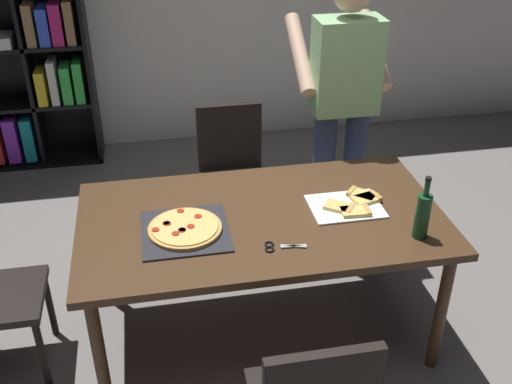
{
  "coord_description": "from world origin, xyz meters",
  "views": [
    {
      "loc": [
        -0.49,
        -2.45,
        2.37
      ],
      "look_at": [
        0.0,
        0.15,
        0.8
      ],
      "focal_mm": 42.41,
      "sensor_mm": 36.0,
      "label": 1
    }
  ],
  "objects": [
    {
      "name": "person_serving_pizza",
      "position": [
        0.64,
        0.76,
        1.0
      ],
      "size": [
        0.55,
        0.54,
        1.75
      ],
      "color": "#38476B",
      "rests_on": "ground_plane"
    },
    {
      "name": "dining_table",
      "position": [
        0.0,
        0.0,
        0.68
      ],
      "size": [
        1.79,
        0.98,
        0.75
      ],
      "color": "#4C331E",
      "rests_on": "ground_plane"
    },
    {
      "name": "chair_far_side",
      "position": [
        0.0,
        0.98,
        0.51
      ],
      "size": [
        0.42,
        0.42,
        0.9
      ],
      "color": "black",
      "rests_on": "ground_plane"
    },
    {
      "name": "pizza_slices_on_towel",
      "position": [
        0.46,
        0.0,
        0.76
      ],
      "size": [
        0.38,
        0.3,
        0.03
      ],
      "color": "white",
      "rests_on": "dining_table"
    },
    {
      "name": "pepperoni_pizza_on_tray",
      "position": [
        -0.38,
        -0.07,
        0.77
      ],
      "size": [
        0.41,
        0.41,
        0.04
      ],
      "color": "#2D2D33",
      "rests_on": "dining_table"
    },
    {
      "name": "kitchen_scissors",
      "position": [
        0.02,
        -0.27,
        0.76
      ],
      "size": [
        0.2,
        0.09,
        0.01
      ],
      "color": "silver",
      "rests_on": "dining_table"
    },
    {
      "name": "ground_plane",
      "position": [
        0.0,
        0.0,
        0.0
      ],
      "size": [
        12.0,
        12.0,
        0.0
      ],
      "primitive_type": "plane",
      "color": "gray"
    },
    {
      "name": "wine_bottle",
      "position": [
        0.69,
        -0.31,
        0.87
      ],
      "size": [
        0.07,
        0.07,
        0.32
      ],
      "color": "#194723",
      "rests_on": "dining_table"
    }
  ]
}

